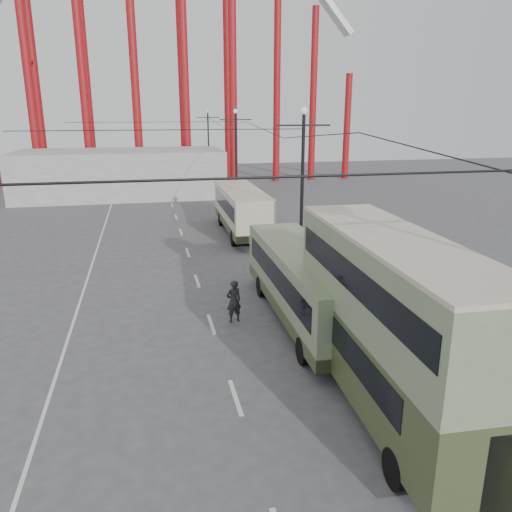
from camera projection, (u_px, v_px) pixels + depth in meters
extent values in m
plane|color=#48484B|center=(301.00, 476.00, 12.88)|extent=(160.00, 160.00, 0.00)
cube|color=silver|center=(192.00, 265.00, 30.49)|extent=(0.15, 82.00, 0.01)
cube|color=silver|center=(288.00, 255.00, 32.75)|extent=(0.12, 120.00, 0.01)
cube|color=silver|center=(91.00, 267.00, 30.18)|extent=(0.12, 120.00, 0.01)
cylinder|color=black|center=(302.00, 191.00, 29.67)|extent=(0.20, 0.20, 9.00)
cylinder|color=black|center=(300.00, 260.00, 30.85)|extent=(0.44, 0.44, 0.50)
cube|color=black|center=(304.00, 125.00, 28.61)|extent=(3.20, 0.10, 0.10)
sphere|color=white|center=(304.00, 111.00, 28.39)|extent=(0.44, 0.44, 0.44)
cylinder|color=black|center=(236.00, 159.00, 50.30)|extent=(0.20, 0.20, 9.00)
cylinder|color=black|center=(237.00, 200.00, 51.48)|extent=(0.44, 0.44, 0.50)
cube|color=black|center=(236.00, 120.00, 49.24)|extent=(3.20, 0.10, 0.10)
sphere|color=white|center=(236.00, 111.00, 49.02)|extent=(0.44, 0.44, 0.44)
cylinder|color=black|center=(209.00, 145.00, 70.93)|extent=(0.20, 0.20, 9.00)
cylinder|color=black|center=(209.00, 175.00, 72.12)|extent=(0.44, 0.44, 0.50)
cube|color=black|center=(208.00, 117.00, 69.88)|extent=(3.20, 0.10, 0.10)
sphere|color=white|center=(208.00, 111.00, 69.65)|extent=(0.44, 0.44, 0.44)
cylinder|color=maroon|center=(27.00, 72.00, 57.38)|extent=(1.00, 1.00, 27.00)
cylinder|color=maroon|center=(34.00, 74.00, 61.13)|extent=(1.00, 1.00, 27.00)
cylinder|color=maroon|center=(78.00, 31.00, 57.37)|extent=(1.00, 1.00, 36.00)
cylinder|color=maroon|center=(82.00, 36.00, 61.13)|extent=(1.00, 1.00, 36.00)
cylinder|color=maroon|center=(277.00, 64.00, 64.13)|extent=(0.90, 0.90, 30.00)
cylinder|color=maroon|center=(313.00, 96.00, 66.28)|extent=(0.90, 0.90, 22.00)
cylinder|color=maroon|center=(347.00, 127.00, 68.43)|extent=(0.90, 0.90, 14.00)
cube|color=gray|center=(122.00, 173.00, 55.02)|extent=(22.00, 10.00, 5.00)
cube|color=#3C4927|center=(387.00, 359.00, 15.39)|extent=(3.03, 10.50, 2.29)
cube|color=black|center=(388.00, 345.00, 15.26)|extent=(2.99, 8.42, 0.94)
cube|color=#6B7E5C|center=(390.00, 320.00, 15.03)|extent=(3.05, 10.50, 0.31)
cube|color=#6B7E5C|center=(393.00, 279.00, 14.67)|extent=(3.03, 10.50, 2.29)
cube|color=black|center=(394.00, 276.00, 14.64)|extent=(3.05, 9.88, 0.88)
cube|color=beige|center=(397.00, 239.00, 14.33)|extent=(3.05, 10.50, 0.12)
cylinder|color=black|center=(321.00, 353.00, 18.28)|extent=(0.33, 1.05, 1.04)
cylinder|color=black|center=(381.00, 348.00, 18.67)|extent=(0.33, 1.05, 1.04)
cylinder|color=black|center=(396.00, 469.00, 12.38)|extent=(0.33, 1.05, 1.04)
cylinder|color=black|center=(481.00, 458.00, 12.77)|extent=(0.33, 1.05, 1.04)
cube|color=#6B7E5C|center=(304.00, 282.00, 21.97)|extent=(2.72, 11.45, 2.49)
cube|color=black|center=(304.00, 273.00, 21.86)|extent=(2.75, 10.20, 0.99)
cube|color=#3C4927|center=(303.00, 303.00, 22.25)|extent=(2.75, 11.45, 0.52)
cube|color=#6B7E5C|center=(305.00, 253.00, 21.60)|extent=(2.74, 11.45, 0.17)
cylinder|color=black|center=(262.00, 288.00, 25.13)|extent=(0.30, 1.04, 1.04)
cylinder|color=black|center=(306.00, 284.00, 25.59)|extent=(0.30, 1.04, 1.04)
cylinder|color=black|center=(301.00, 348.00, 18.69)|extent=(0.30, 1.04, 1.04)
cylinder|color=black|center=(360.00, 343.00, 19.15)|extent=(0.30, 1.04, 1.04)
cube|color=beige|center=(242.00, 209.00, 38.02)|extent=(2.90, 11.01, 2.63)
cube|color=black|center=(242.00, 203.00, 37.90)|extent=(2.92, 9.70, 1.04)
cube|color=#3C4927|center=(242.00, 222.00, 38.31)|extent=(2.93, 11.01, 0.55)
cube|color=beige|center=(242.00, 191.00, 37.63)|extent=(2.92, 11.01, 0.18)
cylinder|color=black|center=(221.00, 220.00, 40.85)|extent=(0.32, 1.10, 1.10)
cylinder|color=black|center=(251.00, 218.00, 41.33)|extent=(0.32, 1.10, 1.10)
cylinder|color=black|center=(233.00, 237.00, 35.07)|extent=(0.32, 1.10, 1.10)
cylinder|color=black|center=(267.00, 236.00, 35.55)|extent=(0.32, 1.10, 1.10)
imported|color=black|center=(234.00, 301.00, 22.11)|extent=(0.81, 0.64, 1.94)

